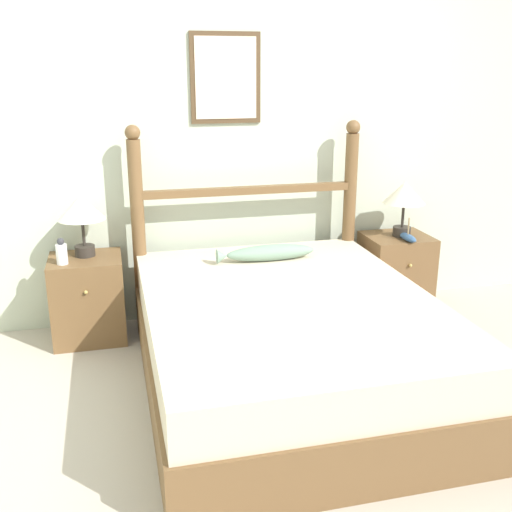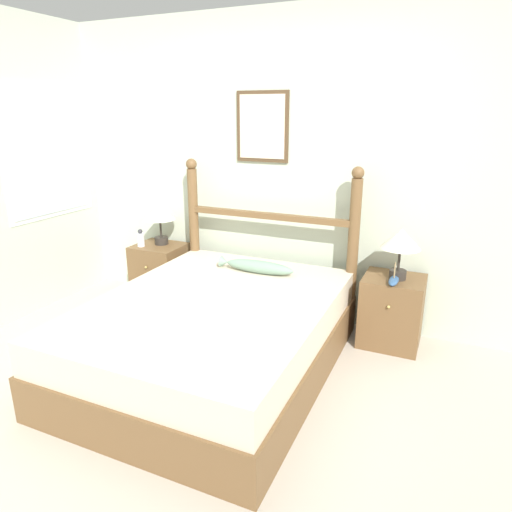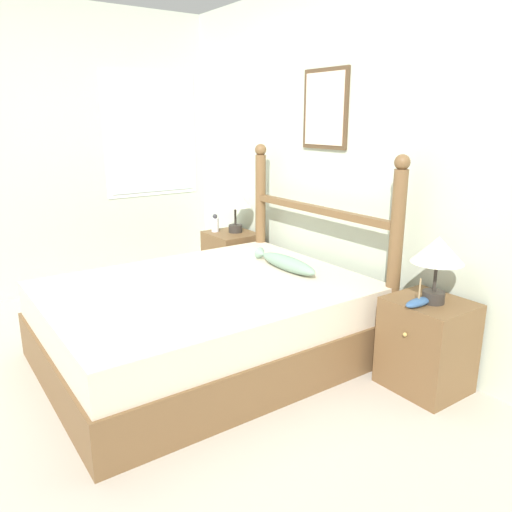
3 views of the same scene
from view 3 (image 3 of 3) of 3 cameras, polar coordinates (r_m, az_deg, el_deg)
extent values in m
plane|color=#B7AD9E|center=(3.18, -14.09, -14.64)|extent=(16.00, 16.00, 0.00)
cube|color=beige|center=(3.72, 10.52, 10.68)|extent=(6.40, 0.06, 2.55)
cube|color=#4C3823|center=(3.84, 7.92, 16.30)|extent=(0.46, 0.02, 0.57)
cube|color=beige|center=(3.84, 7.78, 16.31)|extent=(0.40, 0.01, 0.51)
cube|color=beige|center=(4.83, -24.50, 10.63)|extent=(0.06, 6.40, 2.55)
cube|color=white|center=(5.13, -11.89, 13.38)|extent=(0.01, 0.95, 1.18)
cube|color=silver|center=(5.12, -11.85, 13.38)|extent=(0.01, 0.87, 1.10)
cube|color=brown|center=(3.41, -5.69, -9.21)|extent=(1.55, 2.03, 0.30)
cube|color=beige|center=(3.31, -5.82, -5.08)|extent=(1.51, 1.99, 0.23)
cylinder|color=brown|center=(4.34, 0.51, 3.08)|extent=(0.09, 0.09, 1.27)
sphere|color=brown|center=(4.25, 0.53, 12.05)|extent=(0.10, 0.10, 0.10)
cylinder|color=brown|center=(3.30, 15.49, -1.55)|extent=(0.09, 0.09, 1.27)
sphere|color=brown|center=(3.17, 16.38, 10.24)|extent=(0.10, 0.10, 0.10)
cube|color=brown|center=(3.72, 7.12, 5.26)|extent=(1.47, 0.06, 0.05)
cube|color=brown|center=(4.67, -2.80, -0.63)|extent=(0.45, 0.40, 0.55)
sphere|color=tan|center=(4.53, -5.09, 0.42)|extent=(0.02, 0.02, 0.02)
cube|color=brown|center=(3.17, 18.93, -9.57)|extent=(0.45, 0.40, 0.55)
sphere|color=tan|center=(2.96, 16.66, -8.59)|extent=(0.02, 0.02, 0.02)
cylinder|color=#2D2823|center=(4.61, -2.37, 3.15)|extent=(0.13, 0.13, 0.07)
cylinder|color=#2D2823|center=(4.59, -2.38, 4.62)|extent=(0.02, 0.02, 0.17)
cone|color=beige|center=(4.56, -2.41, 6.60)|extent=(0.29, 0.29, 0.15)
cylinder|color=#2D2823|center=(3.03, 19.60, -4.43)|extent=(0.13, 0.13, 0.07)
cylinder|color=#2D2823|center=(3.00, 19.81, -2.26)|extent=(0.02, 0.02, 0.17)
cone|color=beige|center=(2.95, 20.09, 0.71)|extent=(0.29, 0.29, 0.15)
cylinder|color=white|center=(4.64, -4.70, 3.56)|extent=(0.07, 0.07, 0.13)
sphere|color=#333338|center=(4.63, -4.72, 4.54)|extent=(0.04, 0.04, 0.04)
ellipsoid|color=#335684|center=(2.95, 18.08, -5.05)|extent=(0.07, 0.21, 0.05)
cylinder|color=#997F56|center=(2.93, 18.22, -3.56)|extent=(0.01, 0.01, 0.12)
ellipsoid|color=gray|center=(3.54, 3.65, -0.86)|extent=(0.58, 0.12, 0.10)
cone|color=gray|center=(3.78, 0.67, 0.25)|extent=(0.06, 0.09, 0.09)
camera|label=1|loc=(3.86, -57.28, 10.45)|focal=42.00mm
camera|label=2|loc=(1.64, -75.81, 10.64)|focal=32.00mm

